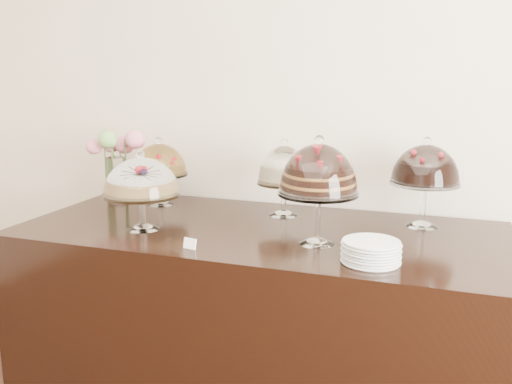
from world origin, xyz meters
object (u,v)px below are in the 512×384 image
(cake_stand_dark_choco, at_px, (425,168))
(plate_stack, at_px, (371,252))
(cake_stand_sugar_sponge, at_px, (141,180))
(cake_stand_cheesecake, at_px, (284,169))
(cake_stand_choco_layer, at_px, (319,173))
(display_counter, at_px, (259,319))
(flower_vase, at_px, (117,156))
(cake_stand_fruit_tart, at_px, (159,162))

(cake_stand_dark_choco, relative_size, plate_stack, 1.90)
(cake_stand_sugar_sponge, distance_m, cake_stand_cheesecake, 0.70)
(cake_stand_choco_layer, xyz_separation_m, cake_stand_dark_choco, (0.40, 0.43, -0.02))
(display_counter, xyz_separation_m, flower_vase, (-0.95, 0.32, 0.69))
(flower_vase, bearing_deg, cake_stand_choco_layer, -20.16)
(cake_stand_cheesecake, relative_size, cake_stand_fruit_tart, 1.06)
(cake_stand_sugar_sponge, distance_m, flower_vase, 0.68)
(display_counter, bearing_deg, cake_stand_choco_layer, -25.44)
(cake_stand_fruit_tart, bearing_deg, plate_stack, -25.51)
(cake_stand_sugar_sponge, xyz_separation_m, flower_vase, (-0.46, 0.51, 0.01))
(cake_stand_sugar_sponge, bearing_deg, cake_stand_fruit_tart, 109.59)
(cake_stand_choco_layer, distance_m, cake_stand_cheesecake, 0.49)
(cake_stand_dark_choco, distance_m, plate_stack, 0.65)
(cake_stand_choco_layer, relative_size, cake_stand_dark_choco, 1.09)
(display_counter, bearing_deg, cake_stand_fruit_tart, 157.77)
(cake_stand_dark_choco, relative_size, cake_stand_fruit_tart, 1.15)
(cake_stand_sugar_sponge, height_order, cake_stand_dark_choco, cake_stand_dark_choco)
(display_counter, height_order, cake_stand_choco_layer, cake_stand_choco_layer)
(plate_stack, bearing_deg, flower_vase, 157.43)
(flower_vase, bearing_deg, cake_stand_fruit_tart, -9.07)
(cake_stand_cheesecake, height_order, plate_stack, cake_stand_cheesecake)
(display_counter, xyz_separation_m, cake_stand_sugar_sponge, (-0.50, -0.19, 0.68))
(cake_stand_cheesecake, xyz_separation_m, cake_stand_fruit_tart, (-0.70, 0.01, -0.01))
(cake_stand_dark_choco, height_order, cake_stand_fruit_tart, cake_stand_dark_choco)
(cake_stand_choco_layer, bearing_deg, cake_stand_fruit_tart, 156.74)
(plate_stack, bearing_deg, display_counter, 150.78)
(cake_stand_dark_choco, bearing_deg, cake_stand_cheesecake, -178.53)
(cake_stand_sugar_sponge, bearing_deg, cake_stand_dark_choco, 21.52)
(cake_stand_choco_layer, xyz_separation_m, cake_stand_fruit_tart, (-0.97, 0.42, -0.07))
(display_counter, height_order, cake_stand_cheesecake, cake_stand_cheesecake)
(cake_stand_sugar_sponge, relative_size, cake_stand_choco_layer, 0.80)
(cake_stand_sugar_sponge, xyz_separation_m, cake_stand_fruit_tart, (-0.16, 0.46, -0.00))
(plate_stack, bearing_deg, cake_stand_sugar_sponge, 173.68)
(display_counter, distance_m, cake_stand_cheesecake, 0.74)
(cake_stand_sugar_sponge, bearing_deg, flower_vase, 131.88)
(plate_stack, bearing_deg, cake_stand_choco_layer, 146.48)
(cake_stand_choco_layer, xyz_separation_m, flower_vase, (-1.26, 0.46, -0.06))
(cake_stand_choco_layer, bearing_deg, cake_stand_dark_choco, 46.93)
(cake_stand_sugar_sponge, distance_m, cake_stand_dark_choco, 1.29)
(flower_vase, bearing_deg, plate_stack, -22.57)
(cake_stand_cheesecake, distance_m, cake_stand_dark_choco, 0.67)
(cake_stand_sugar_sponge, height_order, plate_stack, cake_stand_sugar_sponge)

